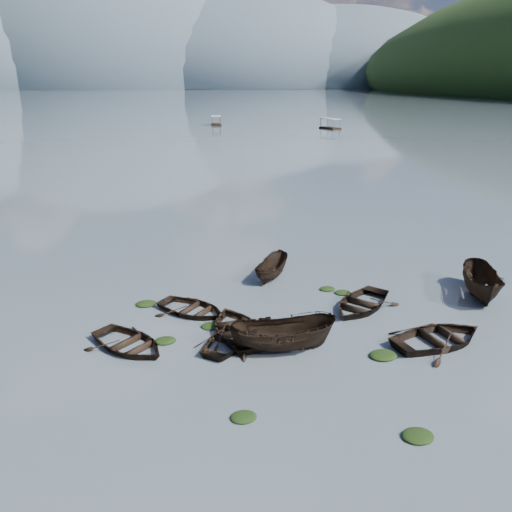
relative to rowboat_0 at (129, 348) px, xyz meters
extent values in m
plane|color=slate|center=(7.17, -6.24, 0.00)|extent=(2400.00, 2400.00, 0.00)
ellipsoid|color=#475666|center=(-52.83, 893.76, 0.00)|extent=(520.00, 520.00, 340.00)
ellipsoid|color=#475666|center=(147.17, 893.76, 0.00)|extent=(520.00, 520.00, 260.00)
ellipsoid|color=#475666|center=(327.17, 893.76, 0.00)|extent=(520.00, 520.00, 220.00)
imported|color=black|center=(0.00, 0.00, 0.00)|extent=(5.03, 5.16, 0.87)
imported|color=black|center=(4.81, -0.40, 0.00)|extent=(4.71, 4.88, 0.82)
imported|color=black|center=(6.90, -1.64, 0.00)|extent=(5.01, 2.28, 1.88)
imported|color=black|center=(5.14, 0.37, 0.00)|extent=(3.71, 4.84, 0.93)
imported|color=black|center=(14.23, -2.48, 0.00)|extent=(5.32, 4.23, 0.99)
imported|color=black|center=(19.48, 1.97, 0.00)|extent=(3.75, 5.32, 1.93)
imported|color=black|center=(3.18, 3.12, 0.00)|extent=(4.97, 4.89, 0.84)
imported|color=black|center=(12.18, 1.92, 0.00)|extent=(5.57, 5.47, 0.94)
imported|color=black|center=(8.43, 7.20, 0.00)|extent=(3.33, 3.97, 1.48)
ellipsoid|color=black|center=(4.29, -6.05, 0.00)|extent=(0.99, 0.81, 0.22)
ellipsoid|color=black|center=(1.67, 0.25, 0.00)|extent=(1.02, 0.82, 0.22)
ellipsoid|color=black|center=(10.01, -8.28, 0.00)|extent=(1.14, 0.91, 0.25)
ellipsoid|color=black|center=(11.22, 4.62, 0.00)|extent=(0.93, 0.79, 0.21)
ellipsoid|color=black|center=(11.16, -3.07, 0.00)|extent=(1.27, 1.01, 0.26)
ellipsoid|color=black|center=(0.76, 4.63, 0.00)|extent=(1.14, 0.92, 0.24)
ellipsoid|color=black|center=(3.94, 1.32, 0.00)|extent=(0.98, 0.82, 0.20)
ellipsoid|color=black|center=(11.91, 3.94, 0.00)|extent=(0.96, 0.77, 0.21)
camera|label=1|loc=(1.69, -21.03, 11.66)|focal=35.00mm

